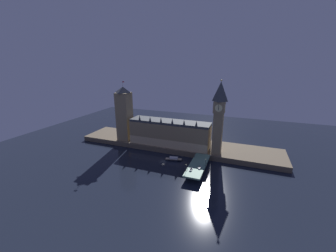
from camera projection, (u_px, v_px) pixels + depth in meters
ground_plane at (163, 162)px, 194.66m from camera, size 400.00×400.00×0.00m
embankment at (176, 145)px, 228.76m from camera, size 220.00×42.00×5.23m
parliament_hall at (170, 133)px, 218.62m from camera, size 85.41×21.08×31.73m
clock_tower at (219, 116)px, 189.89m from camera, size 10.65×10.76×70.35m
victoria_tower at (124, 114)px, 229.94m from camera, size 14.63×14.63×65.97m
bridge at (198, 166)px, 177.25m from camera, size 13.60×46.00×5.95m
car_northbound_trail at (191, 170)px, 166.64m from camera, size 1.91×3.89×1.44m
car_southbound_lead at (200, 167)px, 170.10m from camera, size 1.87×4.15×1.48m
pedestrian_near_rail at (187, 169)px, 167.19m from camera, size 0.38×0.38×1.74m
pedestrian_mid_walk at (205, 163)px, 176.57m from camera, size 0.38×0.38×1.62m
pedestrian_far_rail at (195, 156)px, 189.76m from camera, size 0.38×0.38×1.73m
street_lamp_near at (186, 167)px, 164.62m from camera, size 1.34×0.60×6.21m
street_lamp_mid at (205, 161)px, 173.41m from camera, size 1.34×0.60×6.27m
boat_upstream at (174, 159)px, 196.64m from camera, size 17.82×7.87×3.62m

